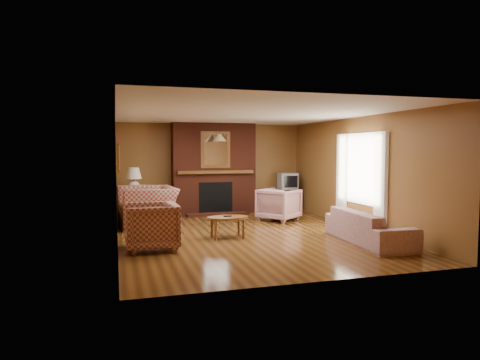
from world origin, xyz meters
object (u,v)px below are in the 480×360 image
object	(u,v)px
fireplace	(214,169)
crt_tv	(288,181)
plaid_armchair	(151,226)
floral_armchair	(279,204)
side_table	(134,207)
plaid_loveseat	(147,206)
tv_stand	(287,200)
table_lamp	(134,179)
floral_sofa	(369,227)
coffee_table	(228,219)

from	to	relation	value
fireplace	crt_tv	xyz separation A→B (m)	(2.05, -0.19, -0.34)
plaid_armchair	crt_tv	xyz separation A→B (m)	(4.00, 3.62, 0.44)
fireplace	floral_armchair	world-z (taller)	fireplace
floral_armchair	fireplace	bearing A→B (deg)	0.40
side_table	crt_tv	size ratio (longest dim) A/B	1.24
fireplace	side_table	world-z (taller)	fireplace
plaid_loveseat	side_table	distance (m)	0.99
plaid_loveseat	tv_stand	size ratio (longest dim) A/B	2.19
table_lamp	floral_sofa	bearing A→B (deg)	-43.90
floral_sofa	plaid_armchair	bearing A→B (deg)	84.53
plaid_armchair	crt_tv	world-z (taller)	crt_tv
fireplace	plaid_armchair	bearing A→B (deg)	-117.07
plaid_armchair	floral_armchair	world-z (taller)	plaid_armchair
tv_stand	crt_tv	xyz separation A→B (m)	(0.00, -0.01, 0.53)
fireplace	plaid_loveseat	world-z (taller)	fireplace
floral_armchair	tv_stand	xyz separation A→B (m)	(0.81, 1.43, -0.08)
fireplace	floral_armchair	bearing A→B (deg)	-52.49
coffee_table	side_table	bearing A→B (deg)	121.27
side_table	plaid_armchair	bearing A→B (deg)	-87.38
plaid_loveseat	table_lamp	size ratio (longest dim) A/B	2.12
table_lamp	floral_armchair	bearing A→B (deg)	-17.88
floral_armchair	side_table	bearing A→B (deg)	35.01
plaid_loveseat	tv_stand	xyz separation A→B (m)	(3.90, 1.30, -0.13)
tv_stand	crt_tv	world-z (taller)	crt_tv
floral_armchair	table_lamp	bearing A→B (deg)	35.01
fireplace	plaid_loveseat	size ratio (longest dim) A/B	1.78
side_table	tv_stand	world-z (taller)	side_table
side_table	tv_stand	bearing A→B (deg)	4.82
floral_armchair	side_table	xyz separation A→B (m)	(-3.34, 1.08, -0.07)
side_table	crt_tv	distance (m)	4.20
floral_armchair	side_table	world-z (taller)	floral_armchair
floral_sofa	side_table	distance (m)	5.55
side_table	floral_sofa	bearing A→B (deg)	-43.90
fireplace	tv_stand	xyz separation A→B (m)	(2.05, -0.18, -0.87)
floral_sofa	coffee_table	size ratio (longest dim) A/B	2.50
plaid_armchair	coffee_table	distance (m)	1.60
plaid_armchair	side_table	size ratio (longest dim) A/B	1.38
coffee_table	tv_stand	xyz separation A→B (m)	(2.51, 3.05, -0.05)
plaid_loveseat	floral_sofa	size ratio (longest dim) A/B	0.66
fireplace	floral_armchair	size ratio (longest dim) A/B	2.82
floral_sofa	coffee_table	world-z (taller)	floral_sofa
floral_armchair	coffee_table	distance (m)	2.35
coffee_table	fireplace	bearing A→B (deg)	81.89
tv_stand	floral_sofa	bearing A→B (deg)	-93.79
floral_armchair	tv_stand	size ratio (longest dim) A/B	1.38
side_table	tv_stand	size ratio (longest dim) A/B	1.03
plaid_armchair	coffee_table	xyz separation A→B (m)	(1.49, 0.58, -0.04)
coffee_table	side_table	size ratio (longest dim) A/B	1.28
fireplace	side_table	xyz separation A→B (m)	(-2.10, -0.53, -0.86)
plaid_armchair	tv_stand	bearing A→B (deg)	131.24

